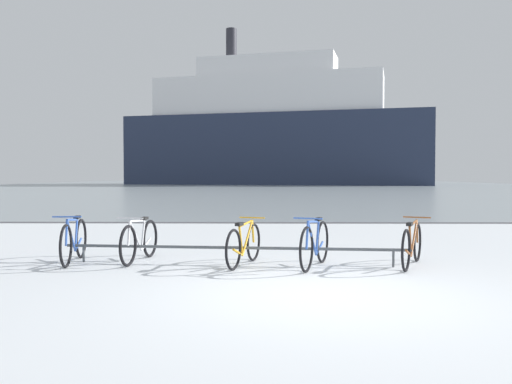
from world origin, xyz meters
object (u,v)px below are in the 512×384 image
object	(u,v)px
bicycle_0	(74,241)
ferry_ship	(272,132)
bicycle_1	(140,241)
bicycle_3	(315,244)
bicycle_2	(244,244)
bicycle_4	(412,245)

from	to	relation	value
bicycle_0	ferry_ship	bearing A→B (deg)	86.35
bicycle_1	ferry_ship	world-z (taller)	ferry_ship
bicycle_1	bicycle_3	xyz separation A→B (m)	(2.96, -0.54, 0.02)
ferry_ship	bicycle_2	bearing A→B (deg)	-91.34
bicycle_1	bicycle_0	bearing A→B (deg)	-173.44
bicycle_1	bicycle_2	world-z (taller)	bicycle_1
bicycle_3	ferry_ship	xyz separation A→B (m)	(0.55, 72.62, 7.57)
bicycle_3	bicycle_4	bearing A→B (deg)	4.40
ferry_ship	bicycle_4	bearing A→B (deg)	-89.17
bicycle_0	bicycle_1	xyz separation A→B (m)	(1.09, 0.13, -0.01)
bicycle_0	bicycle_3	distance (m)	4.07
bicycle_1	bicycle_3	distance (m)	3.01
bicycle_0	bicycle_1	bearing A→B (deg)	6.56
bicycle_2	bicycle_1	bearing A→B (deg)	168.68
bicycle_3	bicycle_2	bearing A→B (deg)	171.10
bicycle_3	bicycle_4	world-z (taller)	bicycle_3
bicycle_2	bicycle_3	size ratio (longest dim) A/B	0.98
bicycle_3	bicycle_0	bearing A→B (deg)	174.13
bicycle_3	ferry_ship	distance (m)	73.02
bicycle_2	bicycle_0	bearing A→B (deg)	175.34
bicycle_4	bicycle_2	bearing A→B (deg)	178.80
bicycle_2	bicycle_4	distance (m)	2.74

